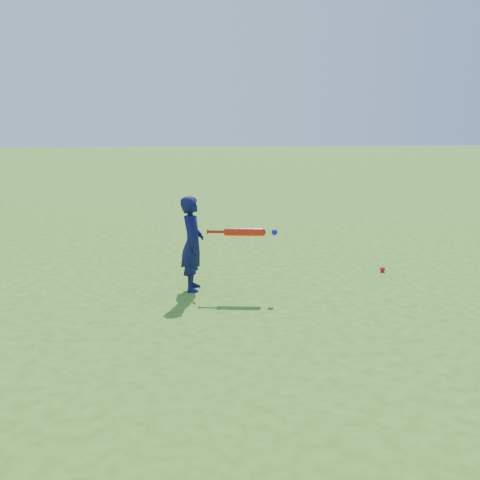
% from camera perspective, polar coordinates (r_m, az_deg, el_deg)
% --- Properties ---
extents(ground, '(80.00, 80.00, 0.00)m').
position_cam_1_polar(ground, '(6.04, -10.49, -4.57)').
color(ground, '#356D1A').
rests_on(ground, ground).
extents(child, '(0.27, 0.39, 1.00)m').
position_cam_1_polar(child, '(5.62, -5.10, -0.39)').
color(child, '#0F1247').
rests_on(child, ground).
extents(ground_ball_red, '(0.06, 0.06, 0.06)m').
position_cam_1_polar(ground_ball_red, '(6.61, 14.95, -3.05)').
color(ground_ball_red, red).
rests_on(ground_ball_red, ground).
extents(bat_swing, '(0.73, 0.17, 0.08)m').
position_cam_1_polar(bat_swing, '(5.50, 0.69, 0.87)').
color(bat_swing, red).
rests_on(bat_swing, ground).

